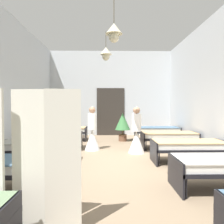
# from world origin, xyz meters

# --- Properties ---
(ground_plane) EXTENTS (6.73, 10.99, 0.10)m
(ground_plane) POSITION_xyz_m (0.00, 0.00, -0.05)
(ground_plane) COLOR #8C755B
(room_shell) EXTENTS (6.53, 10.59, 4.29)m
(room_shell) POSITION_xyz_m (-0.00, 1.29, 2.15)
(room_shell) COLOR silver
(room_shell) RESTS_ON ground
(bed_left_row_1) EXTENTS (1.90, 0.84, 0.57)m
(bed_left_row_1) POSITION_xyz_m (-2.01, -1.80, 0.44)
(bed_left_row_1) COLOR black
(bed_left_row_1) RESTS_ON ground
(bed_left_row_2) EXTENTS (1.90, 0.84, 0.57)m
(bed_left_row_2) POSITION_xyz_m (-2.01, 0.00, 0.44)
(bed_left_row_2) COLOR black
(bed_left_row_2) RESTS_ON ground
(bed_right_row_2) EXTENTS (1.90, 0.84, 0.57)m
(bed_right_row_2) POSITION_xyz_m (2.01, 0.00, 0.44)
(bed_right_row_2) COLOR black
(bed_right_row_2) RESTS_ON ground
(bed_left_row_3) EXTENTS (1.90, 0.84, 0.57)m
(bed_left_row_3) POSITION_xyz_m (-2.01, 1.80, 0.44)
(bed_left_row_3) COLOR black
(bed_left_row_3) RESTS_ON ground
(bed_right_row_3) EXTENTS (1.90, 0.84, 0.57)m
(bed_right_row_3) POSITION_xyz_m (2.01, 1.80, 0.44)
(bed_right_row_3) COLOR black
(bed_right_row_3) RESTS_ON ground
(bed_left_row_4) EXTENTS (1.90, 0.84, 0.57)m
(bed_left_row_4) POSITION_xyz_m (-2.01, 3.60, 0.44)
(bed_left_row_4) COLOR black
(bed_left_row_4) RESTS_ON ground
(bed_right_row_4) EXTENTS (1.90, 0.84, 0.57)m
(bed_right_row_4) POSITION_xyz_m (2.01, 3.60, 0.44)
(bed_right_row_4) COLOR black
(bed_right_row_4) RESTS_ON ground
(nurse_near_aisle) EXTENTS (0.52, 0.52, 1.49)m
(nurse_near_aisle) POSITION_xyz_m (0.78, 1.13, 0.53)
(nurse_near_aisle) COLOR white
(nurse_near_aisle) RESTS_ON ground
(nurse_mid_aisle) EXTENTS (0.52, 0.52, 1.49)m
(nurse_mid_aisle) POSITION_xyz_m (-0.66, 1.61, 0.53)
(nurse_mid_aisle) COLOR white
(nurse_mid_aisle) RESTS_ON ground
(potted_plant) EXTENTS (0.64, 0.64, 1.20)m
(potted_plant) POSITION_xyz_m (0.50, 3.38, 0.77)
(potted_plant) COLOR brown
(potted_plant) RESTS_ON ground
(privacy_screen) EXTENTS (1.25, 0.20, 1.70)m
(privacy_screen) POSITION_xyz_m (-1.06, -3.01, 0.85)
(privacy_screen) COLOR silver
(privacy_screen) RESTS_ON ground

